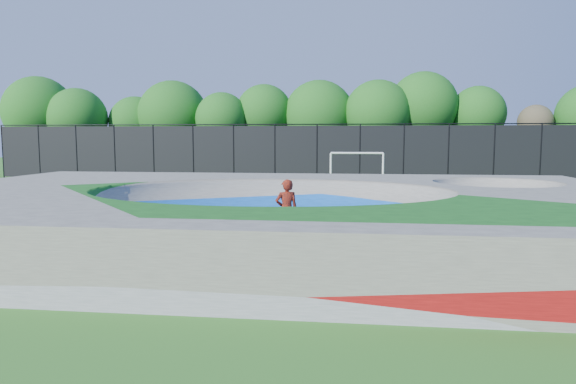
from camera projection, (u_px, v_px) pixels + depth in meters
name	position (u px, v px, depth m)	size (l,w,h in m)	color
ground	(271.00, 238.00, 15.62)	(120.00, 120.00, 0.00)	#28661C
skate_deck	(270.00, 214.00, 15.54)	(22.00, 14.00, 1.50)	gray
skater	(287.00, 210.00, 15.03)	(0.67, 0.44, 1.84)	red
skateboard	(287.00, 240.00, 15.12)	(0.78, 0.22, 0.05)	black
soccer_goal	(357.00, 163.00, 31.42)	(3.30, 0.12, 2.18)	white
fence	(317.00, 151.00, 36.13)	(48.09, 0.09, 4.04)	black
treeline	(298.00, 115.00, 40.99)	(52.53, 7.23, 8.25)	#462C23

